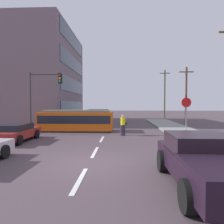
# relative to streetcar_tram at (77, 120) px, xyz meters

# --- Properties ---
(ground_plane) EXTENTS (120.00, 120.00, 0.00)m
(ground_plane) POSITION_rel_streetcar_tram_xyz_m (2.77, -0.35, -1.01)
(ground_plane) COLOR #4D3E45
(sidewalk_curb_right) EXTENTS (3.20, 36.00, 0.14)m
(sidewalk_curb_right) POSITION_rel_streetcar_tram_xyz_m (9.57, -4.35, -0.94)
(sidewalk_curb_right) COLOR gray
(sidewalk_curb_right) RESTS_ON ground
(lane_stripe_0) EXTENTS (0.16, 2.40, 0.01)m
(lane_stripe_0) POSITION_rel_streetcar_tram_xyz_m (2.77, -12.35, -1.01)
(lane_stripe_0) COLOR silver
(lane_stripe_0) RESTS_ON ground
(lane_stripe_1) EXTENTS (0.16, 2.40, 0.01)m
(lane_stripe_1) POSITION_rel_streetcar_tram_xyz_m (2.77, -8.35, -1.01)
(lane_stripe_1) COLOR silver
(lane_stripe_1) RESTS_ON ground
(lane_stripe_2) EXTENTS (0.16, 2.40, 0.01)m
(lane_stripe_2) POSITION_rel_streetcar_tram_xyz_m (2.77, -4.35, -1.01)
(lane_stripe_2) COLOR silver
(lane_stripe_2) RESTS_ON ground
(lane_stripe_3) EXTENTS (0.16, 2.40, 0.01)m
(lane_stripe_3) POSITION_rel_streetcar_tram_xyz_m (2.77, 6.00, -1.01)
(lane_stripe_3) COLOR silver
(lane_stripe_3) RESTS_ON ground
(lane_stripe_4) EXTENTS (0.16, 2.40, 0.01)m
(lane_stripe_4) POSITION_rel_streetcar_tram_xyz_m (2.77, 12.00, -1.01)
(lane_stripe_4) COLOR silver
(lane_stripe_4) RESTS_ON ground
(corner_building) EXTENTS (15.61, 14.83, 12.80)m
(corner_building) POSITION_rel_streetcar_tram_xyz_m (-10.50, 10.45, 5.39)
(corner_building) COLOR slate
(corner_building) RESTS_ON ground
(streetcar_tram) EXTENTS (6.70, 2.56, 1.96)m
(streetcar_tram) POSITION_rel_streetcar_tram_xyz_m (0.00, 0.00, 0.00)
(streetcar_tram) COLOR #DD5811
(streetcar_tram) RESTS_ON ground
(city_bus) EXTENTS (2.58, 5.81, 1.82)m
(city_bus) POSITION_rel_streetcar_tram_xyz_m (1.12, 6.33, 0.04)
(city_bus) COLOR #285196
(city_bus) RESTS_ON ground
(pedestrian_crossing) EXTENTS (0.51, 0.36, 1.67)m
(pedestrian_crossing) POSITION_rel_streetcar_tram_xyz_m (4.29, -2.57, -0.07)
(pedestrian_crossing) COLOR #2C2940
(pedestrian_crossing) RESTS_ON ground
(pickup_truck_parked) EXTENTS (2.29, 5.01, 1.55)m
(pickup_truck_parked) POSITION_rel_streetcar_tram_xyz_m (6.67, -12.79, -0.21)
(pickup_truck_parked) COLOR black
(pickup_truck_parked) RESTS_ON ground
(parked_sedan_mid) EXTENTS (2.08, 4.32, 1.19)m
(parked_sedan_mid) POSITION_rel_streetcar_tram_xyz_m (-3.00, -5.49, -0.39)
(parked_sedan_mid) COLOR maroon
(parked_sedan_mid) RESTS_ON ground
(stop_sign) EXTENTS (0.76, 0.07, 2.88)m
(stop_sign) POSITION_rel_streetcar_tram_xyz_m (9.26, -2.49, 1.18)
(stop_sign) COLOR gray
(stop_sign) RESTS_ON sidewalk_curb_right
(traffic_light_mast) EXTENTS (2.76, 0.33, 5.17)m
(traffic_light_mast) POSITION_rel_streetcar_tram_xyz_m (-2.38, -2.03, 2.60)
(traffic_light_mast) COLOR #333333
(traffic_light_mast) RESTS_ON ground
(utility_pole_mid) EXTENTS (1.80, 0.24, 7.14)m
(utility_pole_mid) POSITION_rel_streetcar_tram_xyz_m (12.34, 7.58, 2.74)
(utility_pole_mid) COLOR brown
(utility_pole_mid) RESTS_ON ground
(utility_pole_far) EXTENTS (1.80, 0.24, 8.66)m
(utility_pole_far) POSITION_rel_streetcar_tram_xyz_m (12.01, 18.95, 3.50)
(utility_pole_far) COLOR #4B472A
(utility_pole_far) RESTS_ON ground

